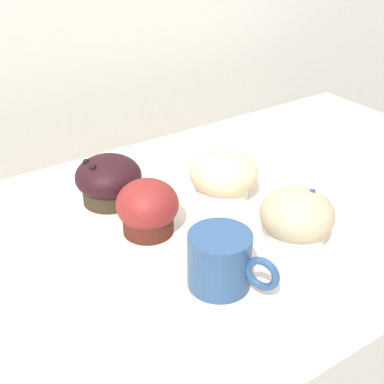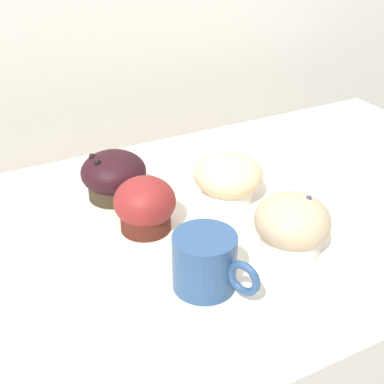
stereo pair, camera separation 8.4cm
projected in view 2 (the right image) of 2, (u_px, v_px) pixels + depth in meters
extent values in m
cube|color=beige|center=(131.00, 105.00, 1.37)|extent=(3.20, 0.10, 1.80)
cylinder|color=white|center=(228.00, 186.00, 0.91)|extent=(0.09, 0.09, 0.04)
ellipsoid|color=#DABD8A|center=(228.00, 175.00, 0.89)|extent=(0.12, 0.12, 0.07)
cylinder|color=#302818|center=(115.00, 184.00, 0.91)|extent=(0.09, 0.09, 0.05)
ellipsoid|color=black|center=(114.00, 172.00, 0.90)|extent=(0.11, 0.11, 0.07)
sphere|color=black|center=(97.00, 163.00, 0.86)|extent=(0.01, 0.01, 0.01)
sphere|color=black|center=(92.00, 157.00, 0.89)|extent=(0.01, 0.01, 0.01)
cylinder|color=silver|center=(291.00, 235.00, 0.77)|extent=(0.09, 0.09, 0.05)
ellipsoid|color=tan|center=(292.00, 221.00, 0.76)|extent=(0.11, 0.11, 0.08)
sphere|color=navy|center=(309.00, 198.00, 0.75)|extent=(0.01, 0.01, 0.01)
cylinder|color=#481B13|center=(145.00, 215.00, 0.82)|extent=(0.08, 0.08, 0.05)
ellipsoid|color=maroon|center=(145.00, 201.00, 0.81)|extent=(0.10, 0.10, 0.07)
cylinder|color=navy|center=(204.00, 261.00, 0.70)|extent=(0.08, 0.08, 0.08)
torus|color=navy|center=(244.00, 278.00, 0.66)|extent=(0.03, 0.05, 0.05)
cylinder|color=black|center=(205.00, 239.00, 0.68)|extent=(0.07, 0.07, 0.01)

